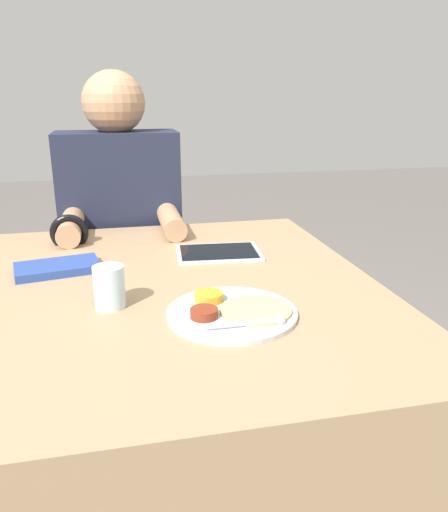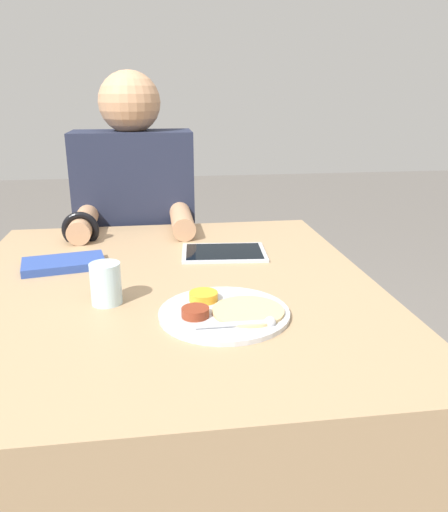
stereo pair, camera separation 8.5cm
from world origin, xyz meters
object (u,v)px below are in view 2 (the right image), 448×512
(thali_tray, at_px, (225,312))
(drinking_glass, at_px, (106,284))
(person_diner, at_px, (138,255))
(red_notebook, at_px, (64,264))
(tablet_device, at_px, (224,253))

(thali_tray, relative_size, drinking_glass, 2.96)
(thali_tray, relative_size, person_diner, 0.22)
(red_notebook, relative_size, drinking_glass, 2.48)
(thali_tray, height_order, red_notebook, thali_tray)
(thali_tray, xyz_separation_m, tablet_device, (0.05, 0.40, -0.00))
(tablet_device, height_order, person_diner, person_diner)
(person_diner, bearing_deg, drinking_glass, -92.84)
(red_notebook, height_order, drinking_glass, drinking_glass)
(drinking_glass, bearing_deg, tablet_device, 45.66)
(person_diner, bearing_deg, red_notebook, -107.76)
(person_diner, bearing_deg, thali_tray, -76.98)
(tablet_device, xyz_separation_m, drinking_glass, (-0.29, -0.30, 0.04))
(thali_tray, xyz_separation_m, person_diner, (-0.20, 0.86, -0.15))
(thali_tray, relative_size, tablet_device, 1.09)
(thali_tray, bearing_deg, person_diner, 103.02)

